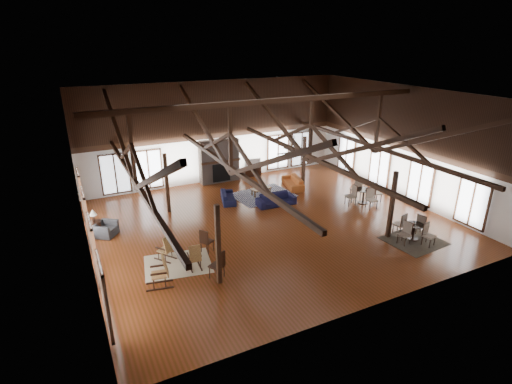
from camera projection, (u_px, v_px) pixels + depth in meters
name	position (u px, v px, depth m)	size (l,w,h in m)	color
floor	(271.00, 223.00, 19.00)	(16.00, 16.00, 0.00)	maroon
ceiling	(273.00, 95.00, 16.83)	(16.00, 14.00, 0.02)	black
wall_back	(216.00, 132.00, 23.77)	(16.00, 0.02, 6.00)	silver
wall_front	(382.00, 224.00, 12.06)	(16.00, 0.02, 6.00)	silver
wall_left	(80.00, 191.00, 14.61)	(0.02, 14.00, 6.00)	silver
wall_right	(404.00, 144.00, 21.21)	(0.02, 14.00, 6.00)	silver
roof_truss	(272.00, 141.00, 17.54)	(15.60, 14.07, 3.14)	black
post_grid	(272.00, 194.00, 18.45)	(8.16, 7.16, 3.05)	black
fireplace	(219.00, 161.00, 24.11)	(2.50, 0.69, 2.60)	#66564E
ceiling_fan	(294.00, 151.00, 17.02)	(1.60, 1.60, 0.75)	black
sofa_navy_front	(276.00, 199.00, 21.00)	(2.06, 0.81, 0.60)	black
sofa_navy_left	(228.00, 197.00, 21.49)	(0.68, 1.75, 0.51)	black
sofa_orange	(293.00, 182.00, 23.55)	(0.81, 2.08, 0.61)	#AC5321
coffee_table	(261.00, 189.00, 22.26)	(1.22, 0.80, 0.43)	brown
vase	(260.00, 186.00, 22.21)	(0.17, 0.17, 0.18)	#B2B2B2
armchair	(106.00, 229.00, 17.73)	(0.95, 0.83, 0.62)	#2B2B2D
side_table_lamp	(95.00, 225.00, 17.79)	(0.47, 0.47, 1.21)	black
rocking_chair_a	(167.00, 249.00, 15.71)	(0.84, 0.92, 1.06)	olive
rocking_chair_b	(195.00, 257.00, 15.12)	(0.49, 0.82, 1.02)	olive
rocking_chair_c	(162.00, 272.00, 14.03)	(1.03, 0.68, 1.22)	olive
side_chair_a	(205.00, 239.00, 16.22)	(0.60, 0.60, 1.03)	black
side_chair_b	(219.00, 263.00, 14.43)	(0.64, 0.64, 1.10)	black
cafe_table_near	(414.00, 229.00, 17.35)	(1.93, 1.93, 0.99)	black
cafe_table_far	(364.00, 194.00, 21.15)	(2.09, 2.09, 1.07)	black
cup_near	(414.00, 223.00, 17.31)	(0.12, 0.12, 0.09)	#B2B2B2
cup_far	(366.00, 189.00, 21.01)	(0.11, 0.11, 0.09)	#B2B2B2
tv_console	(252.00, 171.00, 25.47)	(1.12, 0.42, 0.56)	black
television	(252.00, 163.00, 25.27)	(1.03, 0.13, 0.59)	#B2B2B2
rug_tan	(178.00, 264.00, 15.57)	(2.52, 1.98, 0.01)	tan
rug_navy	(263.00, 195.00, 22.42)	(3.22, 2.41, 0.01)	#1B1F4C
rug_dark	(414.00, 241.00, 17.36)	(2.28, 2.07, 0.01)	black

